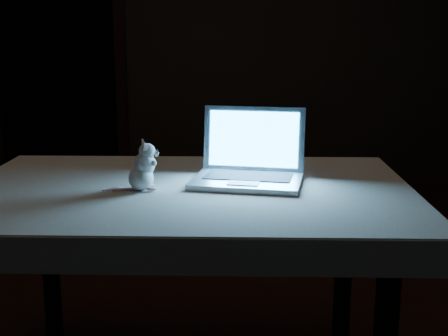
{
  "coord_description": "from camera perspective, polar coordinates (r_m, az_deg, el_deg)",
  "views": [
    {
      "loc": [
        -0.02,
        -2.23,
        1.24
      ],
      "look_at": [
        0.07,
        -0.36,
        0.81
      ],
      "focal_mm": 48.0,
      "sensor_mm": 36.0,
      "label": 1
    }
  ],
  "objects": [
    {
      "name": "back_wall",
      "position": [
        4.73,
        -2.38,
        13.56
      ],
      "size": [
        4.5,
        0.04,
        2.6
      ],
      "primitive_type": "cube",
      "color": "black",
      "rests_on": "ground"
    },
    {
      "name": "tablecloth",
      "position": [
        1.97,
        -5.95,
        -3.31
      ],
      "size": [
        1.48,
        0.99,
        0.1
      ],
      "primitive_type": null,
      "rotation": [
        0.0,
        0.0,
        -0.01
      ],
      "color": "beige",
      "rests_on": "table"
    },
    {
      "name": "doorway",
      "position": [
        4.85,
        -15.67,
        10.31
      ],
      "size": [
        1.06,
        0.36,
        2.13
      ],
      "primitive_type": null,
      "color": "black",
      "rests_on": "back_wall"
    },
    {
      "name": "laptop",
      "position": [
        1.97,
        2.22,
        1.89
      ],
      "size": [
        0.42,
        0.39,
        0.24
      ],
      "primitive_type": null,
      "rotation": [
        0.0,
        0.0,
        -0.24
      ],
      "color": "#B8B9BE",
      "rests_on": "tablecloth"
    },
    {
      "name": "plush_mouse",
      "position": [
        1.92,
        -7.95,
        0.23
      ],
      "size": [
        0.13,
        0.13,
        0.16
      ],
      "primitive_type": null,
      "rotation": [
        0.0,
        0.0,
        0.09
      ],
      "color": "white",
      "rests_on": "tablecloth"
    },
    {
      "name": "table",
      "position": [
        2.09,
        -3.38,
        -11.77
      ],
      "size": [
        1.43,
        0.97,
        0.73
      ],
      "primitive_type": null,
      "rotation": [
        0.0,
        0.0,
        -0.07
      ],
      "color": "black",
      "rests_on": "floor"
    }
  ]
}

